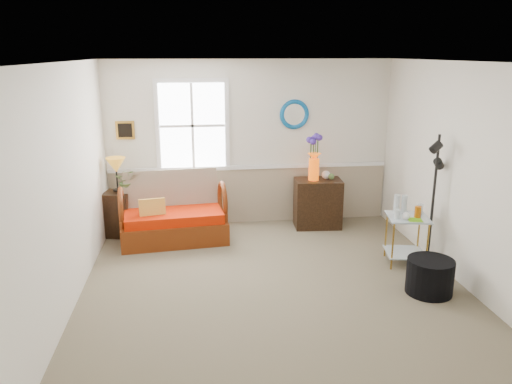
{
  "coord_description": "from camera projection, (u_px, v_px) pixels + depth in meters",
  "views": [
    {
      "loc": [
        -0.89,
        -5.28,
        2.7
      ],
      "look_at": [
        -0.15,
        0.6,
        1.03
      ],
      "focal_mm": 35.0,
      "sensor_mm": 36.0,
      "label": 1
    }
  ],
  "objects": [
    {
      "name": "ceiling",
      "position": [
        277.0,
        62.0,
        5.17
      ],
      "size": [
        4.5,
        5.0,
        0.01
      ],
      "primitive_type": "cube",
      "color": "white",
      "rests_on": "walls"
    },
    {
      "name": "cabinet",
      "position": [
        318.0,
        203.0,
        7.91
      ],
      "size": [
        0.75,
        0.51,
        0.77
      ],
      "primitive_type": null,
      "rotation": [
        0.0,
        0.0,
        -0.06
      ],
      "color": "#362010",
      "rests_on": "floor"
    },
    {
      "name": "potted_plant",
      "position": [
        127.0,
        183.0,
        7.43
      ],
      "size": [
        0.35,
        0.38,
        0.27
      ],
      "primitive_type": "imported",
      "rotation": [
        0.0,
        0.0,
        -0.12
      ],
      "color": "#4F733B",
      "rests_on": "lamp_stand"
    },
    {
      "name": "wainscot",
      "position": [
        250.0,
        195.0,
        8.12
      ],
      "size": [
        4.46,
        0.02,
        0.9
      ],
      "primitive_type": "cube",
      "color": "tan",
      "rests_on": "walls"
    },
    {
      "name": "tabletop_items",
      "position": [
        409.0,
        207.0,
        6.42
      ],
      "size": [
        0.51,
        0.51,
        0.26
      ],
      "primitive_type": null,
      "rotation": [
        0.0,
        0.0,
        -0.19
      ],
      "color": "silver",
      "rests_on": "side_table"
    },
    {
      "name": "flower_vase",
      "position": [
        314.0,
        158.0,
        7.69
      ],
      "size": [
        0.25,
        0.25,
        0.71
      ],
      "primitive_type": null,
      "rotation": [
        0.0,
        0.0,
        -0.26
      ],
      "color": "#D34605",
      "rests_on": "cabinet"
    },
    {
      "name": "throw_pillow",
      "position": [
        152.0,
        212.0,
        7.1
      ],
      "size": [
        0.38,
        0.16,
        0.37
      ],
      "primitive_type": null,
      "rotation": [
        0.0,
        0.0,
        0.18
      ],
      "color": "orange",
      "rests_on": "loveseat"
    },
    {
      "name": "lamp_stand",
      "position": [
        119.0,
        214.0,
        7.54
      ],
      "size": [
        0.45,
        0.45,
        0.68
      ],
      "primitive_type": null,
      "rotation": [
        0.0,
        0.0,
        -0.19
      ],
      "color": "#362010",
      "rests_on": "floor"
    },
    {
      "name": "picture",
      "position": [
        125.0,
        130.0,
        7.59
      ],
      "size": [
        0.28,
        0.03,
        0.28
      ],
      "primitive_type": "cube",
      "color": "#BD8630",
      "rests_on": "walls"
    },
    {
      "name": "loveseat",
      "position": [
        173.0,
        208.0,
        7.29
      ],
      "size": [
        1.6,
        1.01,
        0.99
      ],
      "primitive_type": null,
      "rotation": [
        0.0,
        0.0,
        0.1
      ],
      "color": "#6F320D",
      "rests_on": "floor"
    },
    {
      "name": "chair_rail",
      "position": [
        250.0,
        167.0,
        7.99
      ],
      "size": [
        4.46,
        0.04,
        0.06
      ],
      "primitive_type": "cube",
      "color": "white",
      "rests_on": "walls"
    },
    {
      "name": "window",
      "position": [
        192.0,
        126.0,
        7.69
      ],
      "size": [
        1.14,
        0.06,
        1.44
      ],
      "primitive_type": null,
      "color": "white",
      "rests_on": "walls"
    },
    {
      "name": "ottoman",
      "position": [
        430.0,
        276.0,
        5.75
      ],
      "size": [
        0.59,
        0.59,
        0.41
      ],
      "primitive_type": "cylinder",
      "rotation": [
        0.0,
        0.0,
        -0.11
      ],
      "color": "black",
      "rests_on": "floor"
    },
    {
      "name": "mirror",
      "position": [
        294.0,
        114.0,
        7.86
      ],
      "size": [
        0.47,
        0.07,
        0.47
      ],
      "primitive_type": "torus",
      "rotation": [
        1.57,
        0.0,
        0.0
      ],
      "color": "#0976B6",
      "rests_on": "walls"
    },
    {
      "name": "table_lamp",
      "position": [
        117.0,
        175.0,
        7.39
      ],
      "size": [
        0.35,
        0.35,
        0.52
      ],
      "primitive_type": null,
      "rotation": [
        0.0,
        0.0,
        -0.26
      ],
      "color": "#C28121",
      "rests_on": "lamp_stand"
    },
    {
      "name": "floor_lamp",
      "position": [
        433.0,
        202.0,
        6.32
      ],
      "size": [
        0.31,
        0.31,
        1.73
      ],
      "primitive_type": null,
      "rotation": [
        0.0,
        0.0,
        0.29
      ],
      "color": "black",
      "rests_on": "floor"
    },
    {
      "name": "side_table",
      "position": [
        406.0,
        240.0,
        6.53
      ],
      "size": [
        0.6,
        0.6,
        0.65
      ],
      "primitive_type": null,
      "rotation": [
        0.0,
        0.0,
        -0.18
      ],
      "color": "#B6862D",
      "rests_on": "floor"
    },
    {
      "name": "floor",
      "position": [
        275.0,
        289.0,
        5.88
      ],
      "size": [
        4.5,
        5.0,
        0.01
      ],
      "primitive_type": "cube",
      "color": "#675D49",
      "rests_on": "ground"
    },
    {
      "name": "walls",
      "position": [
        276.0,
        183.0,
        5.53
      ],
      "size": [
        4.51,
        5.01,
        2.6
      ],
      "color": "white",
      "rests_on": "floor"
    }
  ]
}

